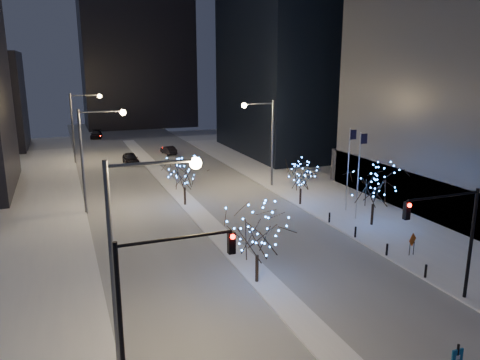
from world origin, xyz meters
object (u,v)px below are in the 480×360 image
street_lamp_w_mid (93,146)px  holiday_tree_median_far (184,173)px  car_mid (169,150)px  holiday_tree_plaza_near (374,185)px  street_lamp_w_near (134,234)px  car_far (96,134)px  holiday_tree_plaza_far (301,176)px  traffic_signal_west (156,286)px  car_near (131,159)px  holiday_tree_median_near (257,231)px  street_lamp_east (265,132)px  traffic_signal_east (453,229)px  construction_sign (412,242)px  street_lamp_w_far (80,118)px

street_lamp_w_mid → holiday_tree_median_far: street_lamp_w_mid is taller
car_mid → holiday_tree_plaza_near: size_ratio=0.66×
street_lamp_w_near → holiday_tree_plaza_near: (22.33, 12.13, -2.74)m
car_far → holiday_tree_plaza_far: (15.72, -53.81, 2.32)m
holiday_tree_median_far → holiday_tree_plaza_near: (13.89, -11.90, 0.33)m
street_lamp_w_mid → traffic_signal_west: size_ratio=1.43×
street_lamp_w_mid → car_near: 23.43m
holiday_tree_median_near → holiday_tree_plaza_near: (13.89, 6.60, 0.15)m
traffic_signal_west → street_lamp_east: bearing=58.3°
car_near → traffic_signal_west: bearing=-97.7°
holiday_tree_median_near → car_mid: bearing=84.3°
car_far → car_mid: bearing=-58.4°
street_lamp_w_mid → traffic_signal_east: size_ratio=1.43×
traffic_signal_west → holiday_tree_median_near: 11.00m
construction_sign → holiday_tree_median_far: bearing=100.9°
traffic_signal_west → traffic_signal_east: 17.41m
holiday_tree_median_far → holiday_tree_plaza_near: size_ratio=0.86×
street_lamp_w_mid → car_mid: (13.13, 27.39, -5.84)m
street_lamp_east → car_far: size_ratio=1.99×
holiday_tree_plaza_near → construction_sign: 7.36m
street_lamp_w_mid → street_lamp_w_far: same height
car_mid → holiday_tree_median_far: 28.88m
car_far → holiday_tree_median_near: bearing=-78.2°
street_lamp_w_mid → holiday_tree_plaza_far: size_ratio=2.22×
holiday_tree_median_near → car_far: bearing=94.0°
traffic_signal_west → car_mid: size_ratio=1.76×
street_lamp_east → traffic_signal_east: street_lamp_east is taller
street_lamp_w_near → holiday_tree_median_far: (8.44, 24.03, -3.07)m
street_lamp_east → holiday_tree_plaza_far: 8.68m
car_near → holiday_tree_plaza_near: size_ratio=0.80×
street_lamp_east → holiday_tree_plaza_far: street_lamp_east is taller
traffic_signal_west → car_near: bearing=83.2°
street_lamp_east → traffic_signal_west: 35.30m
holiday_tree_plaza_far → construction_sign: bearing=-84.3°
car_near → holiday_tree_median_near: 41.45m
street_lamp_w_mid → holiday_tree_plaza_far: 20.36m
traffic_signal_east → car_mid: traffic_signal_east is taller
street_lamp_w_far → car_near: street_lamp_w_far is taller
construction_sign → traffic_signal_west: bearing=177.1°
street_lamp_w_mid → traffic_signal_west: (0.50, -27.00, -1.74)m
traffic_signal_west → car_far: bearing=87.6°
holiday_tree_median_far → street_lamp_w_near: bearing=-109.3°
street_lamp_east → car_mid: 25.75m
street_lamp_w_near → holiday_tree_median_far: street_lamp_w_near is taller
construction_sign → car_far: bearing=81.2°
street_lamp_w_far → car_far: size_ratio=1.99×
construction_sign → holiday_tree_plaza_near: bearing=55.1°
car_near → holiday_tree_median_near: size_ratio=0.88×
street_lamp_w_far → car_mid: 14.57m
street_lamp_w_far → holiday_tree_plaza_far: size_ratio=2.22×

